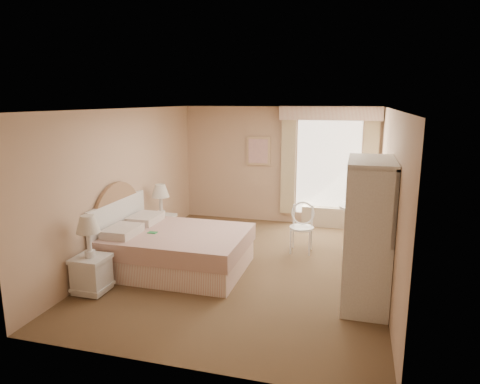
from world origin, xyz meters
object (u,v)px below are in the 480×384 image
(nightstand_near, at_px, (91,264))
(round_table, at_px, (361,221))
(bed, at_px, (172,248))
(nightstand_far, at_px, (162,221))
(cafe_chair, at_px, (302,223))
(armoire, at_px, (367,245))

(nightstand_near, bearing_deg, round_table, 37.36)
(nightstand_near, bearing_deg, bed, 56.54)
(nightstand_far, bearing_deg, bed, -57.58)
(bed, relative_size, cafe_chair, 2.42)
(nightstand_far, bearing_deg, nightstand_near, -90.00)
(round_table, xyz_separation_m, cafe_chair, (-1.00, -0.27, -0.04))
(nightstand_far, bearing_deg, round_table, 8.22)
(round_table, distance_m, armoire, 2.02)
(round_table, height_order, cafe_chair, cafe_chair)
(bed, height_order, nightstand_far, bed)
(bed, distance_m, nightstand_near, 1.31)
(nightstand_far, bearing_deg, cafe_chair, 5.45)
(nightstand_near, height_order, nightstand_far, nightstand_far)
(bed, xyz_separation_m, cafe_chair, (1.87, 1.38, 0.16))
(bed, bearing_deg, armoire, -6.92)
(bed, xyz_separation_m, nightstand_near, (-0.72, -1.09, 0.06))
(nightstand_near, height_order, armoire, armoire)
(nightstand_near, xyz_separation_m, cafe_chair, (2.59, 2.47, 0.09))
(round_table, bearing_deg, nightstand_far, -171.78)
(cafe_chair, bearing_deg, round_table, 14.95)
(round_table, bearing_deg, cafe_chair, -164.78)
(bed, relative_size, round_table, 2.57)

